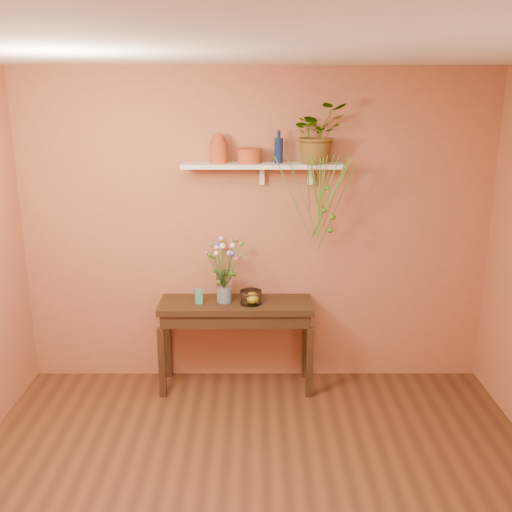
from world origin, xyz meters
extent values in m
plane|color=silver|center=(0.00, 0.00, 2.70)|extent=(4.00, 4.00, 0.00)
cube|color=#B46246|center=(0.00, 2.00, 1.35)|extent=(4.00, 0.04, 2.70)
cube|color=#352214|center=(-0.17, 1.77, 0.76)|extent=(1.29, 0.42, 0.06)
cube|color=#352214|center=(-0.17, 1.77, 0.67)|extent=(1.24, 0.38, 0.11)
cube|color=#352214|center=(-0.79, 1.59, 0.31)|extent=(0.06, 0.06, 0.62)
cube|color=#352214|center=(0.45, 1.59, 0.31)|extent=(0.06, 0.06, 0.62)
cube|color=#352214|center=(-0.79, 1.95, 0.31)|extent=(0.06, 0.06, 0.62)
cube|color=#352214|center=(0.45, 1.95, 0.31)|extent=(0.06, 0.06, 0.62)
cube|color=white|center=(0.05, 1.87, 1.92)|extent=(1.30, 0.24, 0.04)
cube|color=white|center=(0.05, 1.97, 1.83)|extent=(0.04, 0.05, 0.15)
cube|color=white|center=(0.45, 1.97, 1.83)|extent=(0.04, 0.05, 0.15)
cylinder|color=#AD4125|center=(-0.30, 1.89, 2.02)|extent=(0.17, 0.17, 0.17)
sphere|color=#AD4125|center=(-0.30, 1.89, 2.12)|extent=(0.11, 0.11, 0.11)
cylinder|color=#AD4125|center=(-0.05, 1.89, 2.00)|extent=(0.24, 0.24, 0.12)
cylinder|color=#0D1B45|center=(0.18, 1.88, 2.04)|extent=(0.09, 0.09, 0.20)
cylinder|color=#0D1B45|center=(0.18, 1.88, 2.17)|extent=(0.03, 0.03, 0.06)
imported|color=#356517|center=(0.49, 1.88, 2.18)|extent=(0.54, 0.50, 0.48)
cylinder|color=#356517|center=(0.42, 1.73, 1.79)|extent=(0.04, 0.09, 0.46)
cylinder|color=#49912C|center=(0.46, 1.70, 1.79)|extent=(0.10, 0.18, 0.46)
cylinder|color=#49912C|center=(0.38, 1.77, 1.67)|extent=(0.28, 0.12, 0.69)
cylinder|color=#356517|center=(0.50, 1.73, 1.79)|extent=(0.08, 0.04, 0.45)
cylinder|color=#49912C|center=(0.59, 1.67, 1.69)|extent=(0.26, 0.31, 0.66)
cylinder|color=#49912C|center=(0.58, 1.72, 1.78)|extent=(0.13, 0.11, 0.48)
cylinder|color=#356517|center=(0.45, 1.72, 1.83)|extent=(0.08, 0.09, 0.39)
cylinder|color=#49912C|center=(0.58, 1.69, 1.67)|extent=(0.25, 0.31, 0.71)
cylinder|color=#49912C|center=(0.55, 1.79, 1.75)|extent=(0.14, 0.03, 0.54)
cylinder|color=#356517|center=(0.63, 1.76, 1.72)|extent=(0.17, 0.08, 0.60)
cylinder|color=#49912C|center=(0.53, 1.75, 1.81)|extent=(0.06, 0.07, 0.41)
cylinder|color=#49912C|center=(0.30, 1.71, 1.67)|extent=(0.32, 0.17, 0.70)
cylinder|color=#356517|center=(0.65, 1.73, 1.63)|extent=(0.28, 0.13, 0.77)
cylinder|color=#49912C|center=(0.50, 1.66, 1.68)|extent=(0.05, 0.30, 0.68)
cylinder|color=#49912C|center=(0.52, 1.67, 1.70)|extent=(0.02, 0.21, 0.64)
sphere|color=#356517|center=(0.54, 1.72, 1.58)|extent=(0.05, 0.05, 0.05)
sphere|color=#356517|center=(0.57, 1.76, 1.76)|extent=(0.05, 0.05, 0.05)
sphere|color=#356517|center=(0.60, 1.69, 1.42)|extent=(0.05, 0.05, 0.05)
sphere|color=#356517|center=(0.61, 1.68, 1.53)|extent=(0.05, 0.05, 0.05)
cylinder|color=white|center=(-0.27, 1.77, 0.92)|extent=(0.13, 0.13, 0.27)
cylinder|color=silver|center=(-0.27, 1.77, 0.85)|extent=(0.12, 0.12, 0.13)
cylinder|color=#386B28|center=(-0.27, 1.73, 1.11)|extent=(0.01, 0.10, 0.38)
sphere|color=white|center=(-0.27, 1.68, 1.29)|extent=(0.05, 0.05, 0.05)
cylinder|color=#386B28|center=(-0.23, 1.65, 1.10)|extent=(0.08, 0.25, 0.36)
sphere|color=#4D4DB5|center=(-0.19, 1.53, 1.27)|extent=(0.05, 0.05, 0.05)
cylinder|color=#386B28|center=(-0.23, 1.71, 1.11)|extent=(0.08, 0.13, 0.39)
sphere|color=white|center=(-0.19, 1.65, 1.31)|extent=(0.04, 0.04, 0.04)
cylinder|color=#386B28|center=(-0.20, 1.71, 1.07)|extent=(0.14, 0.13, 0.31)
sphere|color=#599936|center=(-0.13, 1.65, 1.22)|extent=(0.03, 0.03, 0.03)
cylinder|color=#386B28|center=(-0.21, 1.78, 1.04)|extent=(0.11, 0.01, 0.25)
sphere|color=#E74397|center=(-0.16, 1.78, 1.16)|extent=(0.04, 0.04, 0.04)
cylinder|color=#386B28|center=(-0.23, 1.78, 1.11)|extent=(0.08, 0.01, 0.40)
sphere|color=#356517|center=(-0.19, 1.78, 1.31)|extent=(0.03, 0.03, 0.03)
cylinder|color=#386B28|center=(-0.19, 1.81, 1.10)|extent=(0.16, 0.07, 0.36)
sphere|color=#599936|center=(-0.12, 1.84, 1.28)|extent=(0.04, 0.04, 0.04)
cylinder|color=#386B28|center=(-0.25, 1.81, 1.05)|extent=(0.05, 0.08, 0.28)
sphere|color=white|center=(-0.23, 1.85, 1.19)|extent=(0.04, 0.04, 0.04)
cylinder|color=#386B28|center=(-0.22, 1.88, 1.10)|extent=(0.09, 0.22, 0.36)
sphere|color=#E74397|center=(-0.17, 1.98, 1.27)|extent=(0.03, 0.03, 0.03)
cylinder|color=#386B28|center=(-0.27, 1.88, 1.06)|extent=(0.01, 0.21, 0.29)
sphere|color=#E74397|center=(-0.27, 1.98, 1.20)|extent=(0.04, 0.04, 0.04)
cylinder|color=#386B28|center=(-0.28, 1.85, 1.11)|extent=(0.03, 0.16, 0.38)
sphere|color=white|center=(-0.30, 1.93, 1.30)|extent=(0.04, 0.04, 0.04)
cylinder|color=#386B28|center=(-0.29, 1.81, 1.09)|extent=(0.06, 0.07, 0.35)
sphere|color=#4D4DB5|center=(-0.32, 1.84, 1.27)|extent=(0.05, 0.05, 0.05)
cylinder|color=#386B28|center=(-0.30, 1.80, 1.08)|extent=(0.06, 0.06, 0.33)
sphere|color=white|center=(-0.33, 1.83, 1.25)|extent=(0.04, 0.04, 0.04)
cylinder|color=#386B28|center=(-0.31, 1.77, 1.05)|extent=(0.09, 0.01, 0.27)
sphere|color=#599936|center=(-0.35, 1.77, 1.18)|extent=(0.04, 0.04, 0.04)
cylinder|color=#386B28|center=(-0.34, 1.75, 1.07)|extent=(0.14, 0.05, 0.31)
sphere|color=#E74397|center=(-0.41, 1.73, 1.23)|extent=(0.03, 0.03, 0.03)
cylinder|color=#386B28|center=(-0.32, 1.73, 1.07)|extent=(0.11, 0.09, 0.31)
sphere|color=#356517|center=(-0.37, 1.69, 1.22)|extent=(0.04, 0.04, 0.04)
cylinder|color=#386B28|center=(-0.31, 1.70, 1.12)|extent=(0.09, 0.16, 0.41)
sphere|color=#599936|center=(-0.36, 1.62, 1.33)|extent=(0.04, 0.04, 0.04)
cylinder|color=#386B28|center=(-0.29, 1.67, 1.09)|extent=(0.05, 0.22, 0.36)
sphere|color=white|center=(-0.31, 1.56, 1.27)|extent=(0.03, 0.03, 0.03)
sphere|color=#356517|center=(-0.27, 1.82, 1.02)|extent=(0.04, 0.04, 0.04)
sphere|color=#356517|center=(-0.35, 1.82, 1.05)|extent=(0.04, 0.04, 0.04)
sphere|color=#356517|center=(-0.31, 1.72, 0.98)|extent=(0.04, 0.04, 0.04)
sphere|color=#356517|center=(-0.32, 1.88, 0.96)|extent=(0.04, 0.04, 0.04)
sphere|color=#356517|center=(-0.20, 1.72, 1.05)|extent=(0.04, 0.04, 0.04)
sphere|color=#356517|center=(-0.18, 1.79, 1.02)|extent=(0.04, 0.04, 0.04)
cylinder|color=white|center=(-0.04, 1.74, 0.84)|extent=(0.18, 0.18, 0.11)
cylinder|color=white|center=(-0.04, 1.74, 0.79)|extent=(0.18, 0.18, 0.01)
sphere|color=yellow|center=(-0.03, 1.73, 0.83)|extent=(0.07, 0.07, 0.07)
cube|color=teal|center=(-0.48, 1.74, 0.85)|extent=(0.06, 0.05, 0.12)
camera|label=1|loc=(0.00, -2.84, 2.49)|focal=40.73mm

